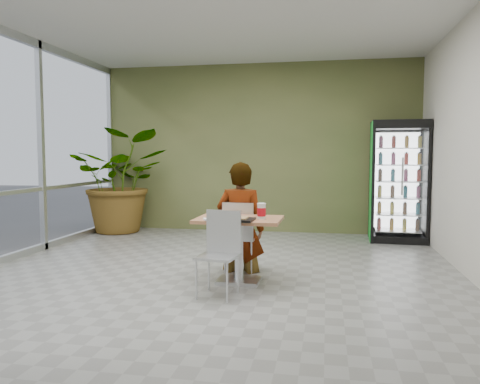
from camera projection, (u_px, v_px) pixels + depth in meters
name	position (u px, v px, depth m)	size (l,w,h in m)	color
ground	(213.00, 277.00, 5.62)	(7.00, 7.00, 0.00)	gray
room_envelope	(212.00, 144.00, 5.49)	(6.00, 7.00, 3.20)	beige
dining_table	(239.00, 236.00, 5.39)	(0.98, 0.69, 0.75)	#AF744B
chair_far	(239.00, 231.00, 5.86)	(0.41, 0.41, 0.88)	silver
chair_near	(221.00, 246.00, 4.93)	(0.44, 0.45, 0.88)	silver
seated_woman	(240.00, 229.00, 5.90)	(0.62, 0.40, 1.69)	black
pizza_plate	(230.00, 216.00, 5.42)	(0.28, 0.21, 0.03)	white
soda_cup	(261.00, 211.00, 5.28)	(0.10, 0.10, 0.18)	white
napkin_stack	(210.00, 219.00, 5.19)	(0.15, 0.15, 0.02)	white
cafeteria_tray	(234.00, 220.00, 5.14)	(0.42, 0.31, 0.02)	black
beverage_fridge	(399.00, 181.00, 7.95)	(0.97, 0.76, 2.05)	black
potted_plant	(122.00, 181.00, 8.91)	(1.75, 1.52, 1.95)	#2F6628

